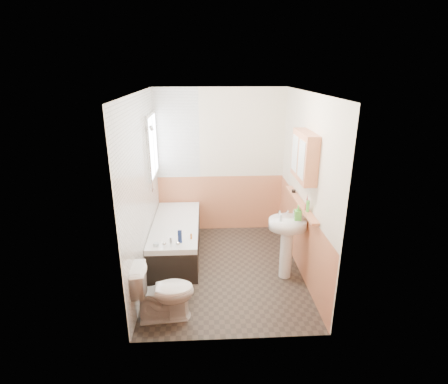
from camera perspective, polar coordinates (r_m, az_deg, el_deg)
The scene contains 26 objects.
floor at distance 5.25m, azimuth 0.09°, elevation -12.48°, with size 2.80×2.80×0.00m, color #2A231D.
ceiling at distance 4.45m, azimuth 0.11°, elevation 15.92°, with size 2.80×2.80×0.00m, color white.
wall_back at distance 6.05m, azimuth -0.64°, elevation 4.91°, with size 2.20×0.02×2.50m, color #EFE0C5.
wall_front at distance 3.40m, azimuth 1.41°, elevation -7.26°, with size 2.20×0.02×2.50m, color #EFE0C5.
wall_left at distance 4.77m, azimuth -13.33°, elevation 0.29°, with size 0.02×2.80×2.50m, color #EFE0C5.
wall_right at distance 4.89m, azimuth 13.21°, elevation 0.75°, with size 0.02×2.80×2.50m, color #EFE0C5.
wainscot_right at distance 5.17m, azimuth 12.33°, elevation -7.15°, with size 0.01×2.80×1.00m, color #DC865A.
wainscot_front at distance 3.82m, azimuth 1.29°, elevation -17.19°, with size 2.20×0.01×1.00m, color #DC865A.
wainscot_back at distance 6.26m, azimuth -0.61°, elevation -1.80°, with size 2.20×0.01×1.00m, color #DC865A.
tile_cladding_left at distance 4.77m, azimuth -13.07°, elevation 0.29°, with size 0.01×2.80×2.50m, color white.
tile_return_back at distance 5.93m, azimuth -7.76°, elevation 9.38°, with size 0.75×0.01×1.50m, color white.
window at distance 5.56m, azimuth -11.54°, elevation 7.44°, with size 0.03×0.79×0.99m.
bathtub at distance 5.56m, azimuth -7.79°, elevation -7.39°, with size 0.70×1.72×0.68m.
shower_riser at distance 5.12m, azimuth -11.98°, elevation 7.08°, with size 0.10×0.08×1.14m.
toilet at distance 4.25m, azimuth -9.83°, elevation -15.77°, with size 0.40×0.71×0.70m, color white.
sink at distance 4.86m, azimuth 10.25°, elevation -7.08°, with size 0.52×0.42×1.00m.
pine_shelf at distance 4.90m, azimuth 12.37°, elevation -1.78°, with size 0.10×1.40×0.03m, color #DC865A.
medicine_cabinet at distance 4.59m, azimuth 13.00°, elevation 5.71°, with size 0.17×0.69×0.62m.
foam_can at distance 4.57m, azimuth 13.51°, elevation -2.27°, with size 0.04×0.04×0.15m, color #59C647.
green_bottle at distance 4.60m, azimuth 13.38°, elevation -1.60°, with size 0.04×0.04×0.22m, color maroon.
black_jar at distance 5.24m, azimuth 11.31°, elevation 0.13°, with size 0.06×0.06×0.04m, color black.
soap_bottle at distance 4.73m, azimuth 11.93°, elevation -3.94°, with size 0.09×0.20×0.09m, color #59C647.
clear_bottle at distance 4.65m, azimuth 9.27°, elevation -4.22°, with size 0.03×0.03×0.09m, color silver.
blue_gel at distance 4.81m, azimuth -7.21°, elevation -7.24°, with size 0.05×0.03×0.18m, color navy.
cream_jar at distance 4.80m, azimuth -11.04°, elevation -8.42°, with size 0.07×0.07×0.05m, color silver.
orange_bottle at distance 4.91m, azimuth -5.38°, elevation -7.24°, with size 0.03×0.03×0.08m, color orange.
Camera 1 is at (-0.25, -4.43, 2.79)m, focal length 28.00 mm.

